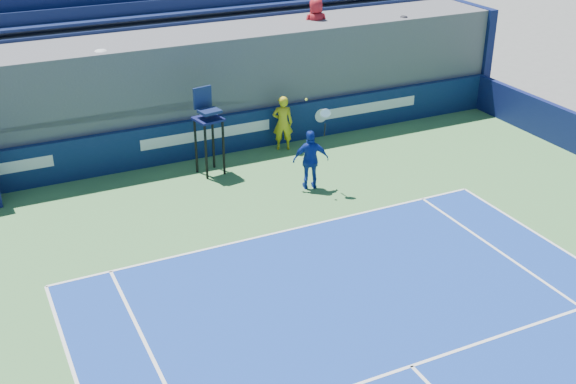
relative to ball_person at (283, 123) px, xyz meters
name	(u,v)px	position (x,y,z in m)	size (l,w,h in m)	color
ball_person	(283,123)	(0.00, 0.00, 0.00)	(0.61, 0.40, 1.69)	gold
back_hoarding	(206,137)	(-2.27, 0.50, -0.25)	(20.40, 0.21, 1.20)	#0D1D48
umpire_chair	(208,122)	(-2.61, -0.70, 0.67)	(0.82, 0.82, 2.48)	black
tennis_player	(311,160)	(-0.50, -2.82, -0.01)	(1.04, 0.69, 2.57)	#122B96
stadium_seating	(181,79)	(-2.29, 2.55, 0.98)	(21.00, 4.05, 4.40)	#4A494E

